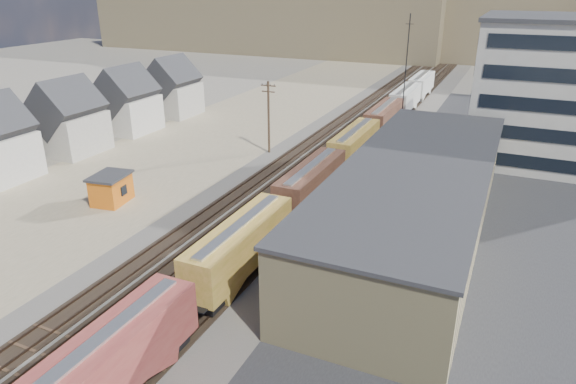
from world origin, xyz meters
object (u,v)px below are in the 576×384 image
at_px(utility_pole_north, 269,116).
at_px(maintenance_shed, 111,188).
at_px(parked_car_blue, 536,148).
at_px(freight_train, 335,161).

relative_size(utility_pole_north, maintenance_shed, 2.05).
bearing_deg(parked_car_blue, maintenance_shed, 174.56).
distance_m(freight_train, parked_car_blue, 31.58).
height_order(utility_pole_north, maintenance_shed, utility_pole_north).
xyz_separation_m(maintenance_shed, parked_car_blue, (41.93, 38.13, -0.98)).
height_order(freight_train, parked_car_blue, freight_train).
relative_size(freight_train, parked_car_blue, 24.63).
height_order(maintenance_shed, parked_car_blue, maintenance_shed).
bearing_deg(freight_train, parked_car_blue, 46.09).
xyz_separation_m(utility_pole_north, parked_car_blue, (34.15, 15.36, -4.62)).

